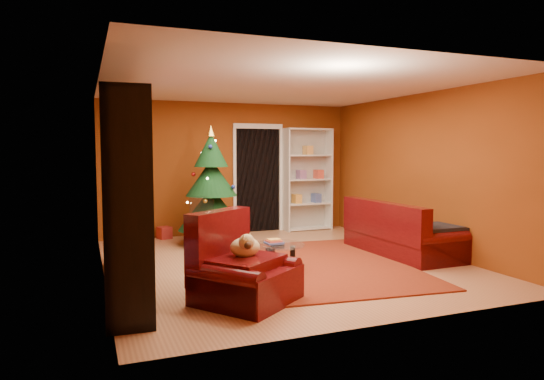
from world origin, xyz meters
name	(u,v)px	position (x,y,z in m)	size (l,w,h in m)	color
floor	(282,264)	(0.00, 0.00, -0.03)	(5.00, 5.50, 0.05)	#AA6F4A
ceiling	(282,84)	(0.00, 0.00, 2.62)	(5.00, 5.50, 0.05)	silver
wall_back	(229,169)	(0.00, 2.77, 1.30)	(5.00, 0.05, 2.60)	brown
wall_left	(100,179)	(-2.52, 0.00, 1.30)	(0.05, 5.50, 2.60)	brown
wall_right	(423,172)	(2.52, 0.00, 1.30)	(0.05, 5.50, 2.60)	brown
doorway	(258,180)	(0.60, 2.73, 1.05)	(1.06, 0.60, 2.16)	black
rug	(302,266)	(0.17, -0.34, 0.01)	(2.93, 3.42, 0.02)	maroon
media_unit	(124,196)	(-2.27, -0.66, 1.13)	(0.45, 2.94, 2.25)	black
christmas_tree	(211,187)	(-0.62, 1.77, 1.02)	(1.19, 1.19, 2.11)	black
gift_box_green	(214,241)	(-0.70, 1.28, 0.14)	(0.29, 0.29, 0.29)	#2B6C3C
gift_box_red	(164,233)	(-1.33, 2.59, 0.11)	(0.22, 0.22, 0.22)	maroon
white_bookshelf	(308,180)	(1.64, 2.57, 1.06)	(1.01, 0.36, 2.17)	white
armchair	(246,266)	(-1.09, -1.62, 0.40)	(1.03, 1.03, 0.80)	#400709
dog	(245,247)	(-1.08, -1.55, 0.60)	(0.40, 0.30, 0.26)	beige
sofa	(402,227)	(2.02, -0.16, 0.44)	(2.04, 0.92, 0.88)	#400709
coffee_table	(278,257)	(-0.25, -0.46, 0.19)	(0.73, 0.73, 0.46)	gray
acrylic_chair	(206,227)	(-0.86, 1.18, 0.41)	(0.42, 0.46, 0.82)	#66605B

